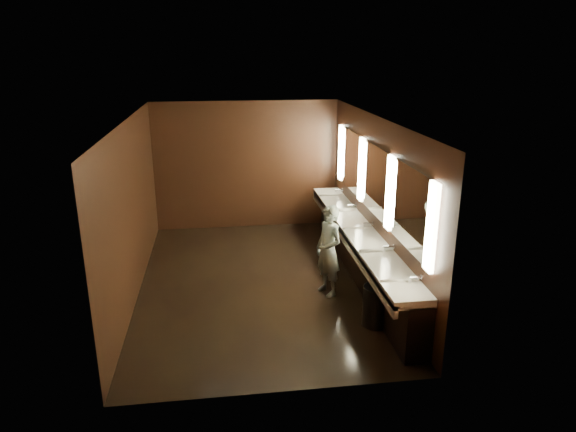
{
  "coord_description": "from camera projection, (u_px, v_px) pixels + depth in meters",
  "views": [
    {
      "loc": [
        -0.59,
        -8.06,
        3.85
      ],
      "look_at": [
        0.51,
        0.0,
        1.19
      ],
      "focal_mm": 32.0,
      "sensor_mm": 36.0,
      "label": 1
    }
  ],
  "objects": [
    {
      "name": "sink_counter",
      "position": [
        361.0,
        250.0,
        8.94
      ],
      "size": [
        0.55,
        5.4,
        1.01
      ],
      "color": "black",
      "rests_on": "floor"
    },
    {
      "name": "person",
      "position": [
        329.0,
        251.0,
        8.25
      ],
      "size": [
        0.55,
        0.65,
        1.5
      ],
      "primitive_type": "imported",
      "rotation": [
        0.0,
        0.0,
        -1.16
      ],
      "color": "#82ABC3",
      "rests_on": "floor"
    },
    {
      "name": "wall_left",
      "position": [
        132.0,
        210.0,
        8.17
      ],
      "size": [
        0.02,
        6.0,
        2.8
      ],
      "primitive_type": "cube",
      "color": "black",
      "rests_on": "floor"
    },
    {
      "name": "wall_right",
      "position": [
        375.0,
        200.0,
        8.69
      ],
      "size": [
        0.02,
        6.0,
        2.8
      ],
      "primitive_type": "cube",
      "color": "black",
      "rests_on": "floor"
    },
    {
      "name": "floor",
      "position": [
        259.0,
        282.0,
        8.87
      ],
      "size": [
        6.0,
        6.0,
        0.0
      ],
      "primitive_type": "plane",
      "color": "black",
      "rests_on": "ground"
    },
    {
      "name": "wall_front",
      "position": [
        279.0,
        284.0,
        5.6
      ],
      "size": [
        4.0,
        0.02,
        2.8
      ],
      "primitive_type": "cube",
      "color": "black",
      "rests_on": "floor"
    },
    {
      "name": "mirror_band",
      "position": [
        375.0,
        180.0,
        8.58
      ],
      "size": [
        0.06,
        5.03,
        1.15
      ],
      "color": "#FCF4C3",
      "rests_on": "wall_right"
    },
    {
      "name": "wall_back",
      "position": [
        246.0,
        166.0,
        11.25
      ],
      "size": [
        4.0,
        0.02,
        2.8
      ],
      "primitive_type": "cube",
      "color": "black",
      "rests_on": "floor"
    },
    {
      "name": "ceiling",
      "position": [
        256.0,
        119.0,
        7.99
      ],
      "size": [
        4.0,
        6.0,
        0.02
      ],
      "primitive_type": "cube",
      "color": "#2D2D2B",
      "rests_on": "wall_back"
    },
    {
      "name": "trash_bin",
      "position": [
        376.0,
        306.0,
        7.43
      ],
      "size": [
        0.39,
        0.39,
        0.6
      ],
      "primitive_type": "cylinder",
      "rotation": [
        0.0,
        0.0,
        0.0
      ],
      "color": "black",
      "rests_on": "floor"
    }
  ]
}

